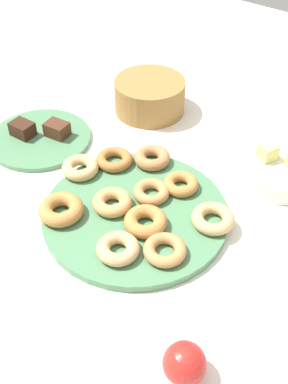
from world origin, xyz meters
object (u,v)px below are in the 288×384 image
(donut_8, at_px, (112,202))
(donut_9, at_px, (61,209))
(donut_4, at_px, (151,192))
(cake_plate, at_px, (40,139))
(fruit_bowl, at_px, (277,171))
(donut_plate, at_px, (135,213))
(basket, at_px, (150,96))
(donut_0, at_px, (213,219))
(donut_2, at_px, (165,250))
(donut_3, at_px, (181,184))
(brownie_near, at_px, (22,129))
(donut_7, at_px, (114,159))
(melon_chunk_left, at_px, (268,152))
(apple, at_px, (185,363))
(donut_10, at_px, (80,168))
(donut_6, at_px, (118,248))
(donut_1, at_px, (146,221))
(brownie_far, at_px, (57,129))
(donut_5, at_px, (152,158))

(donut_8, bearing_deg, donut_9, -130.37)
(donut_4, height_order, cake_plate, donut_4)
(fruit_bowl, bearing_deg, donut_4, -127.65)
(donut_plate, height_order, basket, basket)
(donut_0, distance_m, donut_2, 0.13)
(donut_plate, xyz_separation_m, donut_8, (-0.04, -0.02, 0.02))
(donut_3, bearing_deg, brownie_near, -171.17)
(donut_plate, bearing_deg, donut_0, 24.36)
(donut_4, relative_size, donut_7, 0.93)
(donut_9, height_order, melon_chunk_left, melon_chunk_left)
(basket, distance_m, fruit_bowl, 0.40)
(apple, bearing_deg, donut_10, 150.71)
(donut_2, xyz_separation_m, donut_6, (-0.07, -0.05, 0.00))
(donut_4, xyz_separation_m, fruit_bowl, (0.18, 0.23, -0.01))
(donut_3, xyz_separation_m, donut_9, (-0.15, -0.21, 0.00))
(donut_1, xyz_separation_m, donut_7, (-0.18, 0.12, -0.00))
(donut_9, bearing_deg, donut_4, 53.96)
(cake_plate, height_order, brownie_far, brownie_far)
(donut_6, relative_size, brownie_far, 1.48)
(donut_0, xyz_separation_m, basket, (-0.36, 0.28, 0.01))
(donut_0, distance_m, brownie_far, 0.47)
(donut_plate, distance_m, apple, 0.35)
(donut_plate, relative_size, donut_6, 4.72)
(donut_4, relative_size, basket, 0.41)
(donut_6, xyz_separation_m, brownie_far, (-0.37, 0.21, -0.00))
(basket, bearing_deg, donut_3, -42.08)
(brownie_far, bearing_deg, cake_plate, -135.00)
(donut_2, xyz_separation_m, donut_4, (-0.11, 0.11, 0.00))
(donut_9, distance_m, basket, 0.46)
(donut_5, height_order, donut_6, donut_5)
(donut_3, height_order, donut_10, donut_10)
(donut_0, xyz_separation_m, cake_plate, (-0.50, 0.00, -0.02))
(donut_9, height_order, brownie_near, same)
(donut_3, height_order, donut_4, same)
(cake_plate, bearing_deg, apple, -25.17)
(donut_6, xyz_separation_m, donut_9, (-0.16, 0.01, 0.00))
(donut_10, distance_m, basket, 0.32)
(donut_plate, bearing_deg, cake_plate, 169.30)
(donut_10, relative_size, melon_chunk_left, 2.30)
(donut_7, xyz_separation_m, brownie_far, (-0.19, 0.00, 0.00))
(donut_3, xyz_separation_m, brownie_near, (-0.43, -0.07, 0.00))
(donut_7, height_order, donut_10, donut_10)
(donut_8, relative_size, basket, 0.44)
(donut_0, relative_size, cake_plate, 0.34)
(donut_6, relative_size, melon_chunk_left, 2.27)
(donut_5, bearing_deg, basket, 127.88)
(donut_1, relative_size, donut_7, 1.03)
(donut_2, bearing_deg, donut_3, 114.66)
(donut_plate, xyz_separation_m, brownie_near, (-0.39, 0.05, 0.02))
(donut_6, bearing_deg, apple, -27.38)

